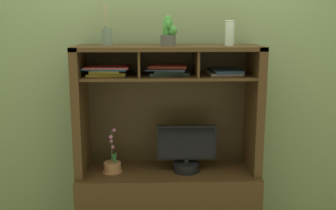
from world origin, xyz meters
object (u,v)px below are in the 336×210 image
(tv_monitor, at_px, (186,152))
(magazine_stack_centre, at_px, (168,70))
(diffuser_bottle, at_px, (107,36))
(magazine_stack_left, at_px, (107,70))
(ceramic_vase, at_px, (230,33))
(magazine_stack_right, at_px, (225,72))
(potted_succulent, at_px, (168,34))
(potted_orchid, at_px, (112,166))
(media_console, at_px, (168,180))

(tv_monitor, xyz_separation_m, magazine_stack_centre, (-0.14, 0.06, 0.61))
(tv_monitor, height_order, diffuser_bottle, diffuser_bottle)
(magazine_stack_left, xyz_separation_m, ceramic_vase, (0.88, -0.02, 0.26))
(magazine_stack_right, relative_size, diffuser_bottle, 0.97)
(magazine_stack_centre, height_order, potted_succulent, potted_succulent)
(potted_orchid, height_order, magazine_stack_left, magazine_stack_left)
(magazine_stack_centre, bearing_deg, media_console, -89.94)
(potted_orchid, distance_m, magazine_stack_right, 1.09)
(magazine_stack_right, xyz_separation_m, ceramic_vase, (0.02, -0.07, 0.28))
(media_console, relative_size, magazine_stack_centre, 4.64)
(media_console, height_order, magazine_stack_left, media_console)
(tv_monitor, bearing_deg, magazine_stack_right, 15.90)
(potted_orchid, distance_m, magazine_stack_centre, 0.83)
(tv_monitor, bearing_deg, diffuser_bottle, 173.86)
(magazine_stack_centre, distance_m, magazine_stack_right, 0.42)
(potted_orchid, height_order, ceramic_vase, ceramic_vase)
(potted_orchid, distance_m, potted_succulent, 1.06)
(magazine_stack_right, bearing_deg, potted_orchid, -174.87)
(media_console, height_order, magazine_stack_centre, media_console)
(magazine_stack_right, relative_size, ceramic_vase, 1.59)
(magazine_stack_left, xyz_separation_m, magazine_stack_centre, (0.44, 0.03, -0.00))
(media_console, relative_size, potted_orchid, 4.43)
(magazine_stack_left, bearing_deg, tv_monitor, -3.46)
(media_console, bearing_deg, magazine_stack_centre, 90.06)
(media_console, distance_m, magazine_stack_right, 0.93)
(magazine_stack_centre, xyz_separation_m, potted_succulent, (0.00, -0.03, 0.26))
(tv_monitor, bearing_deg, ceramic_vase, 2.33)
(media_console, distance_m, potted_succulent, 1.11)
(media_console, bearing_deg, ceramic_vase, -4.23)
(magazine_stack_left, bearing_deg, potted_succulent, -0.93)
(magazine_stack_left, bearing_deg, magazine_stack_right, 3.05)
(tv_monitor, distance_m, potted_succulent, 0.88)
(magazine_stack_left, distance_m, ceramic_vase, 0.91)
(magazine_stack_left, distance_m, magazine_stack_centre, 0.44)
(potted_succulent, xyz_separation_m, ceramic_vase, (0.43, -0.02, 0.01))
(magazine_stack_centre, distance_m, diffuser_bottle, 0.50)
(media_console, xyz_separation_m, magazine_stack_left, (-0.44, -0.01, 0.85))
(magazine_stack_centre, bearing_deg, ceramic_vase, -6.35)
(tv_monitor, xyz_separation_m, potted_orchid, (-0.55, 0.01, -0.10))
(tv_monitor, bearing_deg, potted_orchid, 179.42)
(ceramic_vase, bearing_deg, magazine_stack_right, 103.10)
(ceramic_vase, bearing_deg, media_console, 175.77)
(media_console, bearing_deg, tv_monitor, -18.05)
(potted_orchid, bearing_deg, potted_succulent, 3.02)
(media_console, xyz_separation_m, potted_succulent, (0.00, -0.02, 1.11))
(diffuser_bottle, bearing_deg, media_console, -2.25)
(magazine_stack_right, height_order, diffuser_bottle, diffuser_bottle)
(magazine_stack_right, bearing_deg, diffuser_bottle, -178.72)
(diffuser_bottle, bearing_deg, magazine_stack_right, 1.28)
(potted_orchid, xyz_separation_m, ceramic_vase, (0.85, 0.01, 0.98))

